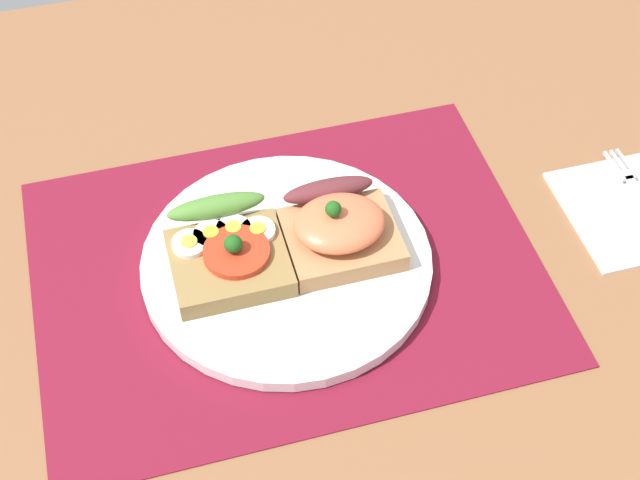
# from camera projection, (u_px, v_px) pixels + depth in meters

# --- Properties ---
(ground_plane) EXTENTS (1.20, 0.90, 0.03)m
(ground_plane) POSITION_uv_depth(u_px,v_px,m) (287.00, 281.00, 0.82)
(ground_plane) COLOR brown
(placemat) EXTENTS (0.44, 0.33, 0.00)m
(placemat) POSITION_uv_depth(u_px,v_px,m) (287.00, 268.00, 0.81)
(placemat) COLOR maroon
(placemat) RESTS_ON ground_plane
(plate) EXTENTS (0.25, 0.25, 0.01)m
(plate) POSITION_uv_depth(u_px,v_px,m) (287.00, 263.00, 0.80)
(plate) COLOR white
(plate) RESTS_ON placemat
(sandwich_egg_tomato) EXTENTS (0.10, 0.10, 0.04)m
(sandwich_egg_tomato) POSITION_uv_depth(u_px,v_px,m) (227.00, 250.00, 0.78)
(sandwich_egg_tomato) COLOR olive
(sandwich_egg_tomato) RESTS_ON plate
(sandwich_salmon) EXTENTS (0.10, 0.10, 0.06)m
(sandwich_salmon) POSITION_uv_depth(u_px,v_px,m) (340.00, 230.00, 0.79)
(sandwich_salmon) COLOR #B48051
(sandwich_salmon) RESTS_ON plate
(napkin) EXTENTS (0.13, 0.13, 0.01)m
(napkin) POSITION_uv_depth(u_px,v_px,m) (636.00, 207.00, 0.85)
(napkin) COLOR white
(napkin) RESTS_ON ground_plane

